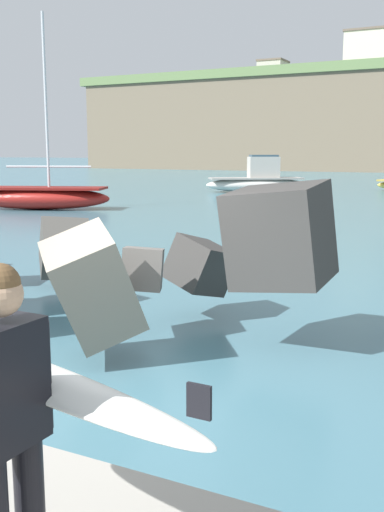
{
  "coord_description": "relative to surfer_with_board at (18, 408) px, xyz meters",
  "views": [
    {
      "loc": [
        3.85,
        -5.2,
        2.51
      ],
      "look_at": [
        0.93,
        0.5,
        1.4
      ],
      "focal_mm": 42.4,
      "sensor_mm": 36.0,
      "label": 1
    }
  ],
  "objects": [
    {
      "name": "ground_plane",
      "position": [
        -1.83,
        3.12,
        -1.28
      ],
      "size": [
        400.0,
        400.0,
        0.0
      ],
      "primitive_type": "plane",
      "color": "#42707F"
    },
    {
      "name": "boat_mid_left",
      "position": [
        -11.71,
        33.75,
        -0.57
      ],
      "size": [
        6.17,
        4.93,
        2.31
      ],
      "color": "beige",
      "rests_on": "ground"
    },
    {
      "name": "boat_near_right",
      "position": [
        -16.09,
        18.53,
        -0.72
      ],
      "size": [
        6.54,
        3.97,
        8.29
      ],
      "color": "maroon",
      "rests_on": "ground"
    },
    {
      "name": "mooring_buoy_middle",
      "position": [
        -2.86,
        13.52,
        -1.06
      ],
      "size": [
        0.44,
        0.44,
        0.44
      ],
      "color": "yellow",
      "rests_on": "ground"
    },
    {
      "name": "station_building_west",
      "position": [
        -34.77,
        100.45,
        14.44
      ],
      "size": [
        4.47,
        4.99,
        4.6
      ],
      "color": "#B2ADA3",
      "rests_on": "headland_bluff"
    },
    {
      "name": "mooring_buoy_outer",
      "position": [
        -9.85,
        25.8,
        -1.06
      ],
      "size": [
        0.44,
        0.44,
        0.44
      ],
      "color": "yellow",
      "rests_on": "ground"
    },
    {
      "name": "surfer_with_board",
      "position": [
        0.0,
        0.0,
        0.0
      ],
      "size": [
        2.1,
        1.16,
        1.78
      ],
      "color": "black",
      "rests_on": "walkway_path"
    },
    {
      "name": "station_building_central",
      "position": [
        -16.89,
        90.78,
        15.28
      ],
      "size": [
        6.06,
        6.01,
        6.28
      ],
      "color": "beige",
      "rests_on": "headland_bluff"
    }
  ]
}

